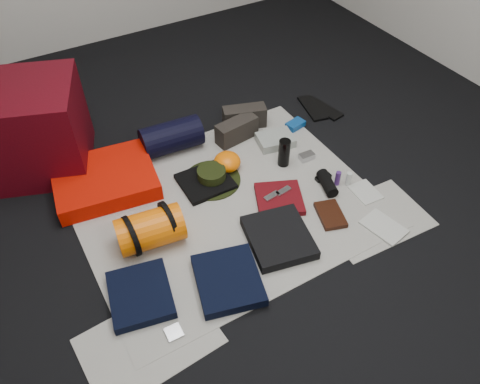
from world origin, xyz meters
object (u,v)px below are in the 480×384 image
water_bottle (284,153)px  stuff_sack (150,230)px  red_cabinet (25,129)px  navy_duffel (172,137)px  sleeping_pad (105,180)px  paperback_book (330,215)px  compact_camera (307,156)px

water_bottle → stuff_sack: bearing=-169.9°
red_cabinet → navy_duffel: bearing=-0.4°
navy_duffel → stuff_sack: bearing=-118.1°
sleeping_pad → navy_duffel: navy_duffel is taller
water_bottle → paperback_book: (-0.02, -0.49, -0.08)m
navy_duffel → paperback_book: size_ratio=1.89×
compact_camera → water_bottle: bearing=170.3°
red_cabinet → paperback_book: bearing=-24.2°
sleeping_pad → water_bottle: bearing=-19.7°
paperback_book → compact_camera: bearing=86.9°
red_cabinet → stuff_sack: size_ratio=1.94×
sleeping_pad → stuff_sack: bearing=-82.3°
water_bottle → paperback_book: size_ratio=0.90×
compact_camera → stuff_sack: bearing=-170.3°
stuff_sack → navy_duffel: size_ratio=0.89×
paperback_book → navy_duffel: bearing=135.3°
water_bottle → navy_duffel: bearing=138.2°
water_bottle → paperback_book: water_bottle is taller
red_cabinet → navy_duffel: size_ratio=1.74×
sleeping_pad → stuff_sack: 0.53m
stuff_sack → compact_camera: bearing=6.9°
water_bottle → compact_camera: bearing=-12.5°
navy_duffel → water_bottle: size_ratio=2.10×
water_bottle → red_cabinet: bearing=149.7°
navy_duffel → paperback_book: navy_duffel is taller
red_cabinet → water_bottle: (1.31, -0.76, -0.18)m
water_bottle → sleeping_pad: bearing=160.3°
stuff_sack → navy_duffel: bearing=57.5°
sleeping_pad → compact_camera: bearing=-18.8°
navy_duffel → water_bottle: (0.53, -0.47, -0.01)m
red_cabinet → compact_camera: (1.46, -0.80, -0.25)m
sleeping_pad → water_bottle: (1.01, -0.36, 0.04)m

